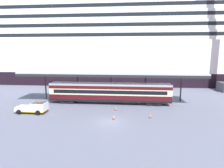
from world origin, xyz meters
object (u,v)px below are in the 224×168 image
at_px(train_carriage, 110,92).
at_px(traffic_cone_near, 150,116).
at_px(traffic_cone_mid, 114,117).
at_px(traffic_cone_far, 116,109).
at_px(service_truck, 34,107).
at_px(cruise_ship, 125,42).

bearing_deg(train_carriage, traffic_cone_near, -47.28).
height_order(traffic_cone_mid, traffic_cone_far, traffic_cone_mid).
bearing_deg(train_carriage, traffic_cone_far, -71.31).
distance_m(train_carriage, traffic_cone_near, 10.80).
distance_m(service_truck, traffic_cone_mid, 13.79).
bearing_deg(cruise_ship, traffic_cone_far, -91.06).
height_order(cruise_ship, traffic_cone_far, cruise_ship).
xyz_separation_m(service_truck, traffic_cone_far, (13.65, 2.60, -0.63)).
bearing_deg(service_truck, train_carriage, 30.53).
height_order(train_carriage, traffic_cone_far, train_carriage).
relative_size(service_truck, traffic_cone_near, 8.36).
bearing_deg(traffic_cone_far, service_truck, -169.21).
bearing_deg(service_truck, cruise_ship, 69.37).
bearing_deg(cruise_ship, traffic_cone_mid, -90.95).
bearing_deg(traffic_cone_mid, service_truck, 172.01).
distance_m(traffic_cone_mid, traffic_cone_far, 4.52).
bearing_deg(cruise_ship, service_truck, -110.63).
relative_size(train_carriage, traffic_cone_far, 32.92).
xyz_separation_m(cruise_ship, traffic_cone_near, (5.01, -38.65, -13.65)).
relative_size(service_truck, traffic_cone_far, 7.22).
bearing_deg(traffic_cone_mid, traffic_cone_near, 12.52).
distance_m(cruise_ship, service_truck, 42.62).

